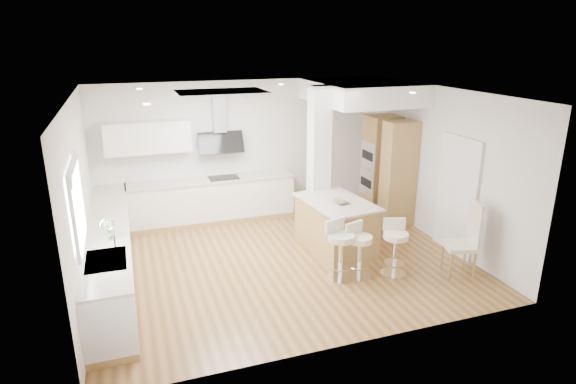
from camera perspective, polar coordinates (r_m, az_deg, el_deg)
name	(u,v)px	position (r m, az deg, el deg)	size (l,w,h in m)	color
ground	(282,260)	(8.25, -0.77, -8.09)	(6.00, 6.00, 0.00)	olive
ceiling	(282,260)	(8.25, -0.77, -8.09)	(6.00, 5.00, 0.02)	white
wall_back	(243,149)	(10.07, -5.30, 5.12)	(6.00, 0.04, 2.80)	silver
wall_left	(80,201)	(7.42, -23.40, -1.01)	(0.04, 5.00, 2.80)	silver
wall_right	(439,166)	(9.10, 17.45, 2.98)	(0.04, 5.00, 2.80)	silver
skylight	(222,93)	(7.84, -7.88, 11.55)	(4.10, 2.10, 0.06)	silver
window_left	(76,201)	(6.47, -23.78, -0.96)	(0.06, 1.28, 1.07)	white
doorway_right	(457,197)	(8.74, 19.35, -0.56)	(0.05, 1.00, 2.10)	#4A413A
counter_left	(110,252)	(7.94, -20.31, -6.72)	(0.63, 4.50, 1.35)	#B0894B
counter_back	(204,189)	(9.82, -9.97, 0.33)	(3.62, 0.63, 2.50)	#B0894B
pillar	(319,162)	(8.95, 3.67, 3.54)	(0.35, 0.35, 2.80)	silver
soffit	(361,92)	(9.58, 8.68, 11.63)	(1.78, 2.20, 0.40)	white
oven_column	(387,169)	(10.00, 11.66, 2.66)	(0.63, 1.21, 2.10)	#B0894B
peninsula	(336,225)	(8.53, 5.66, -3.90)	(1.16, 1.60, 0.98)	#B0894B
bar_stool_a	(340,247)	(7.49, 6.21, -6.50)	(0.55, 0.55, 0.96)	white
bar_stool_b	(359,248)	(7.60, 8.39, -6.55)	(0.50, 0.50, 0.88)	white
bar_stool_c	(395,244)	(7.78, 12.57, -6.09)	(0.51, 0.51, 0.90)	white
dining_chair	(467,236)	(8.04, 20.48, -4.96)	(0.59, 0.59, 1.21)	beige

